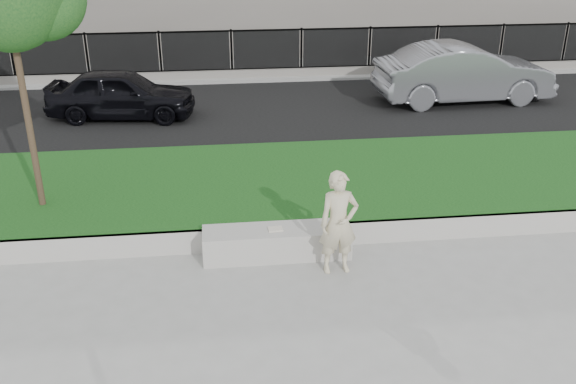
{
  "coord_description": "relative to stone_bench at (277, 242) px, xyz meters",
  "views": [
    {
      "loc": [
        -1.19,
        -8.1,
        5.15
      ],
      "look_at": [
        -0.09,
        1.2,
        0.93
      ],
      "focal_mm": 40.0,
      "sensor_mm": 36.0,
      "label": 1
    }
  ],
  "objects": [
    {
      "name": "ground",
      "position": [
        0.32,
        -0.8,
        -0.24
      ],
      "size": [
        90.0,
        90.0,
        0.0
      ],
      "primitive_type": "plane",
      "color": "gray",
      "rests_on": "ground"
    },
    {
      "name": "grass_kerb",
      "position": [
        0.32,
        0.24,
        -0.04
      ],
      "size": [
        34.0,
        0.08,
        0.4
      ],
      "primitive_type": "cube",
      "color": "#ACA9A1",
      "rests_on": "ground"
    },
    {
      "name": "car_dark",
      "position": [
        -3.26,
        7.58,
        0.44
      ],
      "size": [
        3.91,
        1.94,
        1.28
      ],
      "primitive_type": "imported",
      "rotation": [
        0.0,
        0.0,
        1.45
      ],
      "color": "black",
      "rests_on": "street"
    },
    {
      "name": "far_pavement",
      "position": [
        0.32,
        12.2,
        -0.18
      ],
      "size": [
        34.0,
        3.0,
        0.12
      ],
      "primitive_type": "cube",
      "color": "gray",
      "rests_on": "ground"
    },
    {
      "name": "iron_fence",
      "position": [
        0.32,
        11.2,
        0.3
      ],
      "size": [
        32.0,
        0.3,
        1.5
      ],
      "color": "slate",
      "rests_on": "far_pavement"
    },
    {
      "name": "street",
      "position": [
        0.32,
        7.7,
        -0.22
      ],
      "size": [
        34.0,
        7.0,
        0.04
      ],
      "primitive_type": "cube",
      "color": "black",
      "rests_on": "ground"
    },
    {
      "name": "car_silver",
      "position": [
        6.04,
        8.02,
        0.6
      ],
      "size": [
        4.95,
        1.94,
        1.6
      ],
      "primitive_type": "imported",
      "rotation": [
        0.0,
        0.0,
        1.62
      ],
      "color": "gray",
      "rests_on": "street"
    },
    {
      "name": "stone_bench",
      "position": [
        0.0,
        0.0,
        0.0
      ],
      "size": [
        2.33,
        0.58,
        0.48
      ],
      "primitive_type": "cube",
      "color": "#ACA9A1",
      "rests_on": "ground"
    },
    {
      "name": "book",
      "position": [
        -0.02,
        -0.02,
        0.25
      ],
      "size": [
        0.23,
        0.18,
        0.03
      ],
      "primitive_type": "cube",
      "rotation": [
        0.0,
        0.0,
        0.07
      ],
      "color": "beige",
      "rests_on": "stone_bench"
    },
    {
      "name": "grass_bank",
      "position": [
        0.32,
        2.2,
        -0.04
      ],
      "size": [
        34.0,
        4.0,
        0.4
      ],
      "primitive_type": "cube",
      "color": "black",
      "rests_on": "ground"
    },
    {
      "name": "man",
      "position": [
        0.87,
        -0.55,
        0.57
      ],
      "size": [
        0.62,
        0.44,
        1.62
      ],
      "primitive_type": "imported",
      "rotation": [
        0.0,
        0.0,
        0.09
      ],
      "color": "beige",
      "rests_on": "ground"
    }
  ]
}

